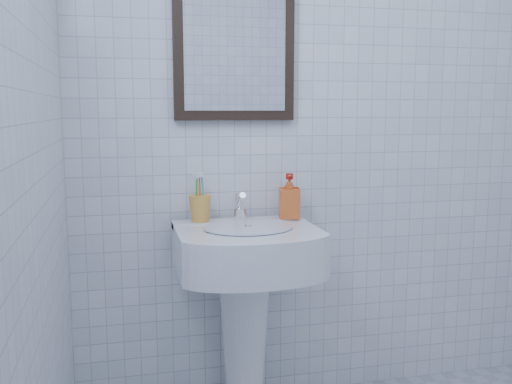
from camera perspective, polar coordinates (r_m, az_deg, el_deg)
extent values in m
cube|color=white|center=(2.52, 7.16, 7.40)|extent=(2.20, 0.02, 2.50)
cube|color=white|center=(1.18, -24.07, 5.91)|extent=(0.02, 2.40, 2.50)
cone|color=white|center=(2.41, -1.17, -14.81)|extent=(0.21, 0.21, 0.68)
cube|color=white|center=(2.23, -0.93, -5.69)|extent=(0.55, 0.39, 0.17)
cube|color=white|center=(2.36, -1.74, -3.11)|extent=(0.55, 0.10, 0.03)
cylinder|color=silver|center=(2.18, -0.77, -3.53)|extent=(0.34, 0.34, 0.01)
cylinder|color=white|center=(2.33, -1.62, -2.26)|extent=(0.05, 0.05, 0.05)
cylinder|color=white|center=(2.31, -1.55, -0.87)|extent=(0.03, 0.10, 0.08)
cylinder|color=white|center=(2.34, -1.73, -1.22)|extent=(0.03, 0.05, 0.09)
imported|color=#BD4B12|center=(2.38, 3.35, -0.40)|extent=(0.10, 0.10, 0.19)
cube|color=black|center=(2.40, -2.18, 14.60)|extent=(0.50, 0.04, 0.62)
cube|color=silver|center=(2.38, -2.08, 14.65)|extent=(0.42, 0.00, 0.54)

